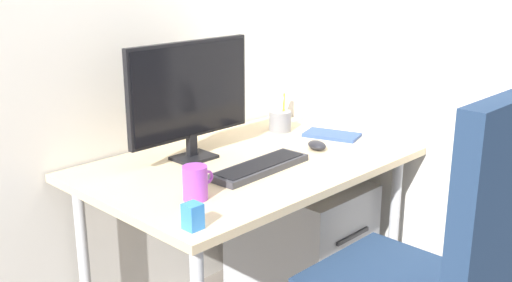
{
  "coord_description": "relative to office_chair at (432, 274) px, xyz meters",
  "views": [
    {
      "loc": [
        -1.53,
        -1.53,
        1.43
      ],
      "look_at": [
        -0.04,
        -0.08,
        0.8
      ],
      "focal_mm": 42.89,
      "sensor_mm": 36.0,
      "label": 1
    }
  ],
  "objects": [
    {
      "name": "coffee_mug",
      "position": [
        -0.35,
        0.64,
        0.21
      ],
      "size": [
        0.11,
        0.08,
        0.11
      ],
      "color": "purple",
      "rests_on": "desk"
    },
    {
      "name": "mouse",
      "position": [
        0.32,
        0.69,
        0.18
      ],
      "size": [
        0.08,
        0.1,
        0.04
      ],
      "primitive_type": "ellipsoid",
      "rotation": [
        0.0,
        0.0,
        -0.27
      ],
      "color": "black",
      "rests_on": "desk"
    },
    {
      "name": "filing_cabinet",
      "position": [
        0.36,
        0.8,
        -0.28
      ],
      "size": [
        0.41,
        0.55,
        0.53
      ],
      "color": "#9EA0A5",
      "rests_on": "ground_plane"
    },
    {
      "name": "pen_holder",
      "position": [
        0.42,
        0.98,
        0.2
      ],
      "size": [
        0.1,
        0.1,
        0.16
      ],
      "color": "slate",
      "rests_on": "desk"
    },
    {
      "name": "notebook",
      "position": [
        0.51,
        0.76,
        0.16
      ],
      "size": [
        0.19,
        0.26,
        0.01
      ],
      "primitive_type": "cube",
      "rotation": [
        0.0,
        0.0,
        0.32
      ],
      "color": "#334C8C",
      "rests_on": "desk"
    },
    {
      "name": "office_chair",
      "position": [
        0.0,
        0.0,
        0.0
      ],
      "size": [
        0.57,
        0.6,
        1.1
      ],
      "color": "black",
      "rests_on": "ground_plane"
    },
    {
      "name": "desk",
      "position": [
        0.04,
        0.79,
        0.09
      ],
      "size": [
        1.21,
        0.8,
        0.7
      ],
      "color": "#D1B78C",
      "rests_on": "ground_plane"
    },
    {
      "name": "desk_clamp_accessory",
      "position": [
        -0.5,
        0.47,
        0.19
      ],
      "size": [
        0.05,
        0.05,
        0.08
      ],
      "primitive_type": "cube",
      "color": "#337FD8",
      "rests_on": "desk"
    },
    {
      "name": "monitor",
      "position": [
        -0.1,
        0.96,
        0.41
      ],
      "size": [
        0.54,
        0.12,
        0.44
      ],
      "color": "black",
      "rests_on": "desk"
    },
    {
      "name": "keyboard",
      "position": [
        -0.02,
        0.68,
        0.17
      ],
      "size": [
        0.41,
        0.14,
        0.03
      ],
      "color": "#333338",
      "rests_on": "desk"
    }
  ]
}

